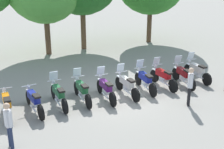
% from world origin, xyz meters
% --- Properties ---
extents(ground_plane, '(80.00, 80.00, 0.00)m').
position_xyz_m(ground_plane, '(0.00, 0.00, 0.00)').
color(ground_plane, gray).
extents(motorcycle_0, '(0.62, 2.19, 0.99)m').
position_xyz_m(motorcycle_0, '(-4.70, -0.25, 0.50)').
color(motorcycle_0, black).
rests_on(motorcycle_0, ground_plane).
extents(motorcycle_1, '(0.67, 2.17, 0.99)m').
position_xyz_m(motorcycle_1, '(-3.66, -0.29, 0.50)').
color(motorcycle_1, black).
rests_on(motorcycle_1, ground_plane).
extents(motorcycle_2, '(0.62, 2.19, 1.37)m').
position_xyz_m(motorcycle_2, '(-2.62, -0.04, 0.52)').
color(motorcycle_2, black).
rests_on(motorcycle_2, ground_plane).
extents(motorcycle_3, '(0.62, 2.19, 1.37)m').
position_xyz_m(motorcycle_3, '(-1.57, 0.05, 0.52)').
color(motorcycle_3, black).
rests_on(motorcycle_3, ground_plane).
extents(motorcycle_4, '(0.62, 2.19, 1.37)m').
position_xyz_m(motorcycle_4, '(-0.53, -0.10, 0.52)').
color(motorcycle_4, black).
rests_on(motorcycle_4, ground_plane).
extents(motorcycle_5, '(0.62, 2.19, 1.37)m').
position_xyz_m(motorcycle_5, '(0.51, -0.03, 0.52)').
color(motorcycle_5, black).
rests_on(motorcycle_5, ground_plane).
extents(motorcycle_6, '(0.62, 2.19, 1.37)m').
position_xyz_m(motorcycle_6, '(1.56, 0.21, 0.52)').
color(motorcycle_6, black).
rests_on(motorcycle_6, ground_plane).
extents(motorcycle_7, '(0.62, 2.19, 1.37)m').
position_xyz_m(motorcycle_7, '(2.60, 0.32, 0.52)').
color(motorcycle_7, black).
rests_on(motorcycle_7, ground_plane).
extents(motorcycle_8, '(0.62, 2.19, 1.37)m').
position_xyz_m(motorcycle_8, '(3.65, 0.18, 0.52)').
color(motorcycle_8, black).
rests_on(motorcycle_8, ground_plane).
extents(motorcycle_9, '(0.62, 2.19, 1.37)m').
position_xyz_m(motorcycle_9, '(4.69, 0.49, 0.52)').
color(motorcycle_9, black).
rests_on(motorcycle_9, ground_plane).
extents(person_0, '(0.27, 0.40, 1.60)m').
position_xyz_m(person_0, '(-4.70, -2.62, 0.93)').
color(person_0, '#232D4C').
rests_on(person_0, ground_plane).
extents(person_2, '(0.30, 0.39, 1.69)m').
position_xyz_m(person_2, '(2.57, -1.95, 0.99)').
color(person_2, black).
rests_on(person_2, ground_plane).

